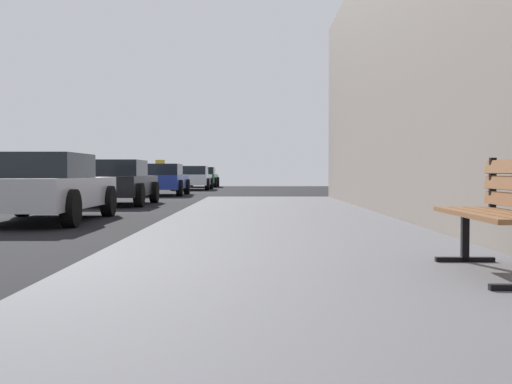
% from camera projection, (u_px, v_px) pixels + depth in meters
% --- Properties ---
extents(sidewalk, '(4.00, 32.00, 0.15)m').
position_uv_depth(sidewalk, '(315.00, 277.00, 5.37)').
color(sidewalk, slate).
rests_on(sidewalk, ground_plane).
extents(bench, '(0.53, 1.64, 0.89)m').
position_uv_depth(bench, '(505.00, 206.00, 4.99)').
color(bench, brown).
rests_on(bench, sidewalk).
extents(car_silver, '(2.02, 4.41, 1.27)m').
position_uv_depth(car_silver, '(43.00, 187.00, 12.44)').
color(car_silver, '#B7B7BF').
rests_on(car_silver, ground_plane).
extents(car_black, '(1.93, 4.11, 1.27)m').
position_uv_depth(car_black, '(117.00, 182.00, 18.91)').
color(car_black, black).
rests_on(car_black, ground_plane).
extents(car_blue, '(2.05, 4.15, 1.43)m').
position_uv_depth(car_blue, '(161.00, 179.00, 26.99)').
color(car_blue, '#233899').
rests_on(car_blue, ground_plane).
extents(car_white, '(2.01, 4.42, 1.27)m').
position_uv_depth(car_white, '(193.00, 178.00, 35.84)').
color(car_white, white).
rests_on(car_white, ground_plane).
extents(car_green, '(1.95, 4.17, 1.27)m').
position_uv_depth(car_green, '(203.00, 177.00, 42.80)').
color(car_green, '#196638').
rests_on(car_green, ground_plane).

